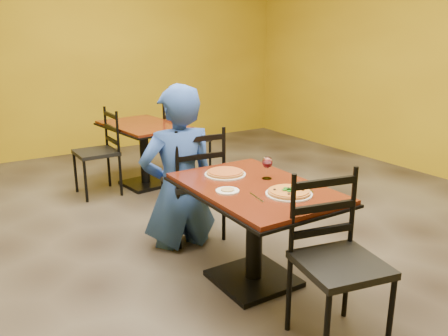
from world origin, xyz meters
TOP-DOWN VIEW (x-y plane):
  - floor at (0.00, 0.00)m, footprint 7.00×8.00m
  - wall_back at (0.00, 4.00)m, footprint 7.00×0.01m
  - table_main at (0.00, -0.50)m, footprint 0.83×1.23m
  - table_second at (0.22, 2.01)m, footprint 0.86×1.17m
  - chair_main_near at (-0.00, -1.34)m, footprint 0.54×0.54m
  - chair_main_far at (0.02, 0.46)m, footprint 0.52×0.52m
  - chair_second_left at (-0.36, 2.01)m, footprint 0.43×0.43m
  - chair_second_right at (0.79, 2.01)m, footprint 0.48×0.48m
  - diner at (-0.16, 0.38)m, footprint 0.72×0.52m
  - plate_main at (0.08, -0.77)m, footprint 0.31×0.31m
  - pizza_main at (0.08, -0.77)m, footprint 0.28×0.28m
  - plate_far at (-0.04, -0.17)m, footprint 0.31×0.31m
  - pizza_far at (-0.04, -0.17)m, footprint 0.28×0.28m
  - side_plate at (-0.23, -0.50)m, footprint 0.16×0.16m
  - dip at (-0.23, -0.50)m, footprint 0.09×0.09m
  - wine_glass at (0.17, -0.42)m, footprint 0.08×0.08m
  - fork at (-0.14, -0.70)m, footprint 0.05×0.19m
  - knife at (0.27, -0.73)m, footprint 0.08×0.20m

SIDE VIEW (x-z plane):
  - floor at x=0.00m, z-range -0.01..0.01m
  - chair_second_left at x=-0.36m, z-range 0.00..0.96m
  - chair_second_right at x=0.79m, z-range 0.00..1.00m
  - chair_main_near at x=0.00m, z-range 0.00..1.02m
  - chair_main_far at x=0.02m, z-range 0.00..1.02m
  - table_second at x=0.22m, z-range 0.18..0.93m
  - table_main at x=0.00m, z-range 0.18..0.93m
  - diner at x=-0.16m, z-range 0.00..1.39m
  - fork at x=-0.14m, z-range 0.75..0.75m
  - knife at x=0.27m, z-range 0.75..0.75m
  - plate_main at x=0.08m, z-range 0.75..0.76m
  - plate_far at x=-0.04m, z-range 0.75..0.76m
  - side_plate at x=-0.23m, z-range 0.75..0.76m
  - dip at x=-0.23m, z-range 0.76..0.77m
  - pizza_main at x=0.08m, z-range 0.76..0.78m
  - pizza_far at x=-0.04m, z-range 0.76..0.78m
  - wine_glass at x=0.17m, z-range 0.75..0.93m
  - wall_back at x=0.00m, z-range 0.00..3.00m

